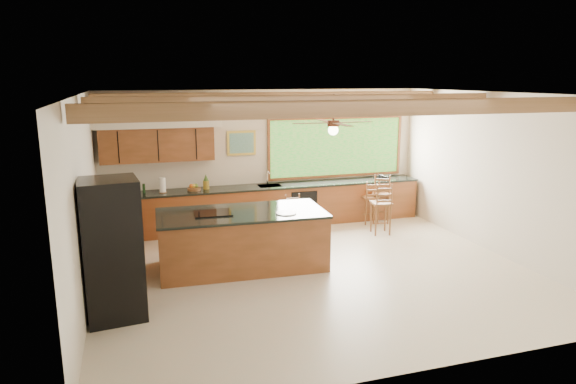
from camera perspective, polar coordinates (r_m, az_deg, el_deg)
name	(u,v)px	position (r m, az deg, el deg)	size (l,w,h in m)	color
ground	(315,271)	(8.93, 2.97, -8.77)	(7.20, 7.20, 0.00)	beige
room_shell	(294,139)	(8.94, 0.66, 5.92)	(7.27, 6.54, 3.02)	beige
counter_run	(237,213)	(10.89, -5.65, -2.30)	(7.12, 3.10, 1.24)	brown
island	(242,239)	(8.99, -5.16, -5.27)	(2.92, 1.47, 1.02)	brown
refrigerator	(112,250)	(7.38, -18.95, -6.08)	(0.83, 0.81, 1.95)	black
bar_stool_a	(291,213)	(10.30, 0.29, -2.35)	(0.37, 0.37, 1.01)	brown
bar_stool_b	(371,198)	(11.72, 9.24, -0.67)	(0.40, 0.40, 1.01)	brown
bar_stool_c	(382,194)	(11.82, 10.45, -0.22)	(0.53, 0.53, 1.14)	brown
bar_stool_d	(383,204)	(10.94, 10.46, -1.35)	(0.45, 0.45, 1.11)	brown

